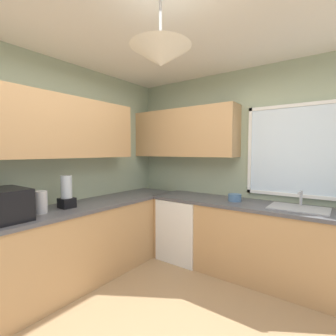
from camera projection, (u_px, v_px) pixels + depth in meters
room_shell at (136, 122)px, 2.63m from camera, size 3.55×3.86×2.68m
counter_run_left at (59, 250)px, 2.66m from camera, size 0.65×3.47×0.90m
counter_run_back at (253, 240)px, 2.98m from camera, size 2.64×0.65×0.90m
dishwasher at (185, 228)px, 3.51m from camera, size 0.60×0.60×0.85m
microwave at (2, 205)px, 2.20m from camera, size 0.48×0.36×0.29m
kettle at (41, 202)px, 2.47m from camera, size 0.12×0.12×0.23m
sink_assembly at (299, 208)px, 2.67m from camera, size 0.59×0.40×0.19m
bowl at (235, 198)px, 3.08m from camera, size 0.16×0.16×0.09m
blender_appliance at (67, 193)px, 2.71m from camera, size 0.15×0.15×0.36m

